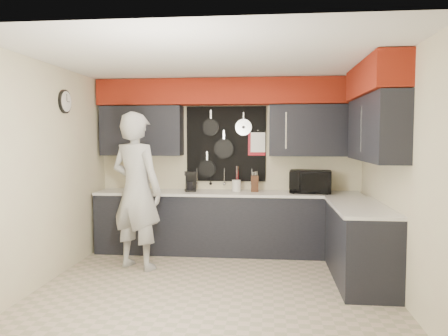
# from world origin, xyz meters

# --- Properties ---
(ground) EXTENTS (4.00, 4.00, 0.00)m
(ground) POSITION_xyz_m (0.00, 0.00, 0.00)
(ground) COLOR #B9A390
(ground) RESTS_ON ground
(back_wall_assembly) EXTENTS (4.00, 0.36, 2.60)m
(back_wall_assembly) POSITION_xyz_m (0.01, 1.60, 2.01)
(back_wall_assembly) COLOR beige
(back_wall_assembly) RESTS_ON ground
(right_wall_assembly) EXTENTS (0.36, 3.50, 2.60)m
(right_wall_assembly) POSITION_xyz_m (1.85, 0.26, 1.94)
(right_wall_assembly) COLOR beige
(right_wall_assembly) RESTS_ON ground
(left_wall_assembly) EXTENTS (0.05, 3.50, 2.60)m
(left_wall_assembly) POSITION_xyz_m (-1.99, 0.02, 1.33)
(left_wall_assembly) COLOR beige
(left_wall_assembly) RESTS_ON ground
(base_cabinets) EXTENTS (3.95, 2.20, 0.92)m
(base_cabinets) POSITION_xyz_m (0.49, 1.13, 0.46)
(base_cabinets) COLOR black
(base_cabinets) RESTS_ON ground
(microwave) EXTENTS (0.63, 0.46, 0.33)m
(microwave) POSITION_xyz_m (1.21, 1.46, 1.08)
(microwave) COLOR black
(microwave) RESTS_ON base_cabinets
(knife_block) EXTENTS (0.11, 0.11, 0.24)m
(knife_block) POSITION_xyz_m (0.40, 1.50, 1.04)
(knife_block) COLOR #372311
(knife_block) RESTS_ON base_cabinets
(utensil_crock) EXTENTS (0.13, 0.13, 0.17)m
(utensil_crock) POSITION_xyz_m (0.13, 1.51, 1.01)
(utensil_crock) COLOR silver
(utensil_crock) RESTS_ON base_cabinets
(coffee_maker) EXTENTS (0.21, 0.23, 0.29)m
(coffee_maker) POSITION_xyz_m (-0.56, 1.46, 1.07)
(coffee_maker) COLOR black
(coffee_maker) RESTS_ON base_cabinets
(person) EXTENTS (0.88, 0.73, 2.05)m
(person) POSITION_xyz_m (-1.12, 0.57, 1.03)
(person) COLOR #B7B8B5
(person) RESTS_ON ground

